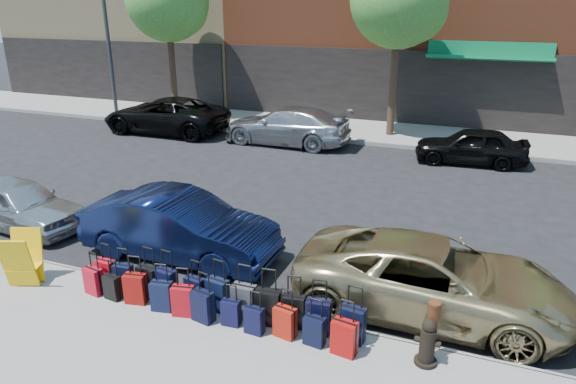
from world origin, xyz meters
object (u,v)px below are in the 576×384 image
at_px(car_near_1, 180,227).
at_px(bollard, 432,330).
at_px(tree_left, 170,2).
at_px(car_far_2, 471,146).
at_px(fire_hydrant, 427,343).
at_px(car_far_0, 166,115).
at_px(car_far_1, 287,126).
at_px(display_rack, 23,260).
at_px(suitcase_front_5, 218,295).
at_px(streetlight, 109,19).
at_px(car_near_2, 433,278).
at_px(tree_center, 403,2).
at_px(car_near_0, 19,204).

bearing_deg(car_near_1, bollard, -107.18).
bearing_deg(tree_left, car_far_2, -10.96).
xyz_separation_m(fire_hydrant, bollard, (0.03, 0.16, 0.15)).
relative_size(car_far_0, car_far_1, 1.07).
xyz_separation_m(tree_left, car_far_1, (6.64, -2.47, -4.67)).
relative_size(tree_left, car_far_1, 1.41).
bearing_deg(car_near_1, car_far_0, 35.55).
relative_size(car_near_1, car_far_1, 0.87).
bearing_deg(car_near_1, display_rack, 139.02).
distance_m(suitcase_front_5, fire_hydrant, 3.71).
relative_size(car_far_0, car_far_2, 1.45).
distance_m(streetlight, car_near_2, 20.70).
bearing_deg(fire_hydrant, bollard, 82.14).
xyz_separation_m(tree_center, car_near_0, (-7.20, -12.54, -4.78)).
distance_m(tree_left, bollard, 20.29).
xyz_separation_m(bollard, car_far_1, (-6.97, 11.80, 0.08)).
xyz_separation_m(tree_center, bollard, (3.12, -14.27, -4.75)).
bearing_deg(car_far_0, tree_center, 104.44).
xyz_separation_m(car_near_2, car_far_2, (0.23, 10.05, -0.04)).
distance_m(display_rack, car_far_2, 14.46).
bearing_deg(car_far_0, fire_hydrant, 45.99).
bearing_deg(car_far_2, streetlight, -101.13).
height_order(car_far_0, car_far_1, car_far_0).
xyz_separation_m(tree_left, car_far_2, (13.69, -2.65, -4.76)).
height_order(tree_center, car_far_1, tree_center).
xyz_separation_m(tree_left, car_near_1, (7.97, -12.47, -4.68)).
distance_m(bollard, car_far_2, 11.62).
xyz_separation_m(tree_center, car_far_1, (-3.86, -2.47, -4.67)).
bearing_deg(car_near_2, car_far_2, -1.07).
distance_m(suitcase_front_5, car_far_1, 12.23).
xyz_separation_m(streetlight, bollard, (16.55, -13.57, -4.00)).
height_order(display_rack, car_near_1, car_near_1).
relative_size(bollard, car_far_2, 0.26).
xyz_separation_m(car_near_1, car_near_2, (5.49, -0.23, -0.04)).
bearing_deg(streetlight, car_near_0, -62.22).
bearing_deg(tree_center, bollard, -77.69).
distance_m(fire_hydrant, bollard, 0.22).
distance_m(display_rack, car_near_0, 3.46).
height_order(car_near_0, car_near_1, car_near_1).
height_order(fire_hydrant, car_near_2, car_near_2).
distance_m(car_near_0, car_far_1, 10.60).
height_order(fire_hydrant, car_far_0, car_far_0).
distance_m(suitcase_front_5, car_near_0, 6.81).
xyz_separation_m(suitcase_front_5, car_far_2, (3.81, 11.62, 0.19)).
xyz_separation_m(car_near_0, car_far_2, (10.39, 9.88, 0.01)).
xyz_separation_m(tree_center, suitcase_front_5, (-0.62, -14.27, -4.95)).
xyz_separation_m(suitcase_front_5, car_near_1, (-1.91, 1.80, 0.28)).
height_order(tree_left, car_far_2, tree_left).
relative_size(suitcase_front_5, car_far_0, 0.18).
height_order(tree_center, streetlight, streetlight).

